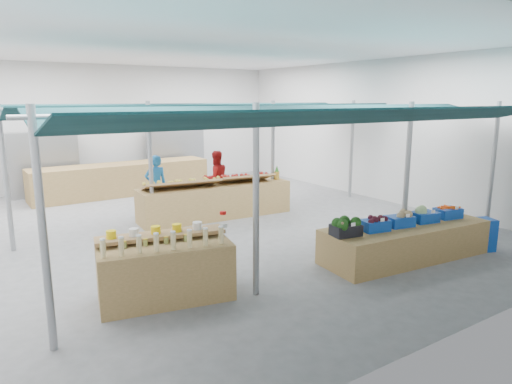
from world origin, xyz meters
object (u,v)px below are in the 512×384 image
fruit_counter (216,201)px  bottle_shelf (165,269)px  veg_counter (405,241)px  crate_stack (480,235)px  vendor_left (156,185)px  vendor_right (216,179)px

fruit_counter → bottle_shelf: bearing=-123.8°
bottle_shelf → veg_counter: (4.60, -0.82, -0.14)m
bottle_shelf → crate_stack: (6.25, -1.34, -0.15)m
veg_counter → vendor_left: bearing=120.7°
fruit_counter → vendor_right: 1.31m
bottle_shelf → vendor_right: size_ratio=1.33×
veg_counter → crate_stack: 1.73m
vendor_left → vendor_right: bearing=-176.5°
crate_stack → vendor_right: 6.95m
veg_counter → vendor_right: bearing=104.8°
veg_counter → fruit_counter: 5.04m
bottle_shelf → veg_counter: bottle_shelf is taller
fruit_counter → crate_stack: fruit_counter is taller
bottle_shelf → vendor_right: (3.62, 5.07, 0.33)m
vendor_left → fruit_counter: bearing=141.0°
crate_stack → bottle_shelf: bearing=167.9°
bottle_shelf → veg_counter: 4.67m
veg_counter → vendor_right: size_ratio=2.14×
fruit_counter → vendor_left: bearing=141.0°
vendor_left → veg_counter: bearing=118.8°
bottle_shelf → crate_stack: bottle_shelf is taller
veg_counter → crate_stack: veg_counter is taller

